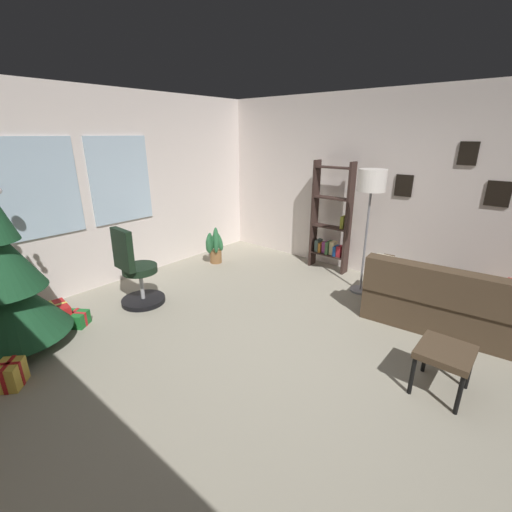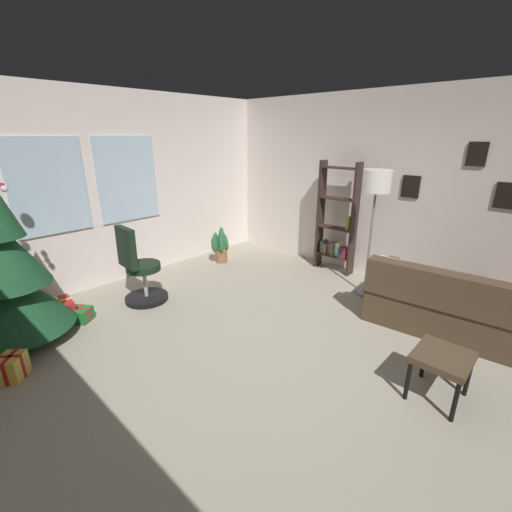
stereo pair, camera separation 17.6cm
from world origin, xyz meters
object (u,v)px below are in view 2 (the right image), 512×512
Objects in this scene: gift_box_gold at (12,367)px; gift_box_red at (60,311)px; gift_box_green at (78,315)px; potted_plant at (220,246)px; office_chair at (140,273)px; couch at (477,309)px; holiday_tree at (9,275)px; bookshelf at (337,225)px; footstool at (442,361)px; floor_lamp at (376,191)px.

gift_box_red is at bearing 49.45° from gift_box_gold.
gift_box_green is 2.50m from potted_plant.
office_chair is at bearing -168.20° from potted_plant.
gift_box_gold is at bearing -161.55° from office_chair.
office_chair is (-2.19, 3.40, 0.13)m from couch.
holiday_tree is 3.09m from potted_plant.
couch is at bearing -104.18° from bookshelf.
footstool is 2.95m from bookshelf.
gift_box_green is (-1.57, 3.54, -0.28)m from footstool.
bookshelf reaches higher than gift_box_gold.
potted_plant is (-0.58, 2.40, -1.14)m from floor_lamp.
holiday_tree is (-3.55, 3.50, 0.49)m from couch.
bookshelf is at bearing -18.36° from holiday_tree.
gift_box_red is (0.43, 0.16, -0.64)m from holiday_tree.
gift_box_gold is (-0.67, -0.79, -0.01)m from gift_box_red.
gift_box_green is at bearing 0.86° from holiday_tree.
couch is 1.79m from floor_lamp.
holiday_tree is 1.34× the size of floor_lamp.
couch is 1.41m from footstool.
footstool is 3.89m from potted_plant.
couch reaches higher than footstool.
floor_lamp reaches higher than office_chair.
gift_box_green is (-2.98, 3.51, -0.19)m from couch.
potted_plant reaches higher than gift_box_red.
floor_lamp is (3.05, -2.15, 1.36)m from gift_box_green.
gift_box_gold is 0.45× the size of potted_plant.
potted_plant is (2.48, 0.25, 0.21)m from gift_box_green.
office_chair is at bearing -7.40° from gift_box_green.
couch reaches higher than potted_plant.
holiday_tree reaches higher than footstool.
holiday_tree reaches higher than gift_box_red.
floor_lamp reaches higher than gift_box_gold.
gift_box_green is 1.03m from gift_box_gold.
footstool is at bearing -131.95° from bookshelf.
holiday_tree is at bearing 121.18° from footstool.
couch is at bearing 1.28° from footstool.
holiday_tree is 6.09× the size of gift_box_red.
bookshelf is (4.33, -0.73, 0.64)m from gift_box_gold.
footstool reaches higher than gift_box_green.
office_chair reaches higher than gift_box_red.
potted_plant is at bearing 122.99° from bookshelf.
office_chair is (1.35, -0.09, -0.36)m from holiday_tree.
potted_plant is at bearing 15.09° from gift_box_gold.
holiday_tree is 7.64× the size of gift_box_gold.
potted_plant is (1.69, 0.35, -0.11)m from office_chair.
holiday_tree is 2.18× the size of office_chair.
floor_lamp is at bearing -76.52° from potted_plant.
bookshelf is at bearing -24.79° from office_chair.
floor_lamp is (-0.47, -0.78, 0.68)m from bookshelf.
gift_box_red is at bearing 130.48° from couch.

